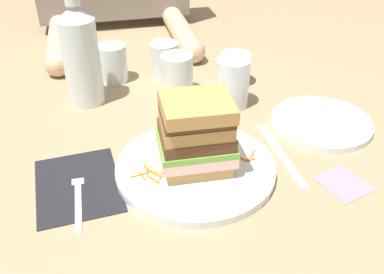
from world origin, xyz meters
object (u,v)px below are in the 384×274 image
at_px(empty_tumbler_3, 235,69).
at_px(napkin_pink, 344,183).
at_px(fork, 78,192).
at_px(empty_tumbler_0, 164,60).
at_px(sandwich, 196,135).
at_px(empty_tumbler_2, 114,63).
at_px(empty_tumbler_1, 177,75).
at_px(main_plate, 196,169).
at_px(knife, 282,156).
at_px(juice_glass, 232,86).
at_px(water_bottle, 81,54).
at_px(napkin_dark, 78,184).
at_px(side_plate, 321,122).

xyz_separation_m(empty_tumbler_3, napkin_pink, (0.06, -0.40, -0.04)).
height_order(fork, empty_tumbler_0, empty_tumbler_0).
bearing_deg(sandwich, fork, -177.50).
bearing_deg(empty_tumbler_2, empty_tumbler_1, -36.58).
xyz_separation_m(empty_tumbler_0, empty_tumbler_3, (0.15, -0.07, -0.01)).
bearing_deg(empty_tumbler_0, main_plate, -92.28).
bearing_deg(empty_tumbler_3, knife, -91.02).
distance_m(juice_glass, empty_tumbler_2, 0.30).
distance_m(knife, juice_glass, 0.21).
height_order(empty_tumbler_0, empty_tumbler_2, empty_tumbler_2).
bearing_deg(water_bottle, napkin_dark, -95.05).
bearing_deg(empty_tumbler_1, empty_tumbler_3, 7.84).
distance_m(fork, empty_tumbler_2, 0.41).
bearing_deg(napkin_dark, napkin_pink, -12.86).
relative_size(juice_glass, side_plate, 0.53).
distance_m(fork, empty_tumbler_1, 0.38).
height_order(main_plate, water_bottle, water_bottle).
relative_size(sandwich, empty_tumbler_2, 1.51).
distance_m(sandwich, empty_tumbler_1, 0.30).
bearing_deg(empty_tumbler_0, empty_tumbler_3, -24.99).
relative_size(sandwich, napkin_pink, 1.72).
xyz_separation_m(main_plate, sandwich, (-0.00, -0.00, 0.07)).
bearing_deg(empty_tumbler_1, sandwich, -95.40).
xyz_separation_m(water_bottle, empty_tumbler_3, (0.34, 0.01, -0.07)).
relative_size(knife, empty_tumbler_2, 2.28).
relative_size(knife, empty_tumbler_0, 2.34).
distance_m(main_plate, empty_tumbler_2, 0.41).
height_order(knife, water_bottle, water_bottle).
bearing_deg(sandwich, juice_glass, 58.57).
xyz_separation_m(napkin_dark, juice_glass, (0.33, 0.20, 0.04)).
bearing_deg(fork, knife, 3.04).
xyz_separation_m(empty_tumbler_2, napkin_pink, (0.34, -0.48, -0.04)).
distance_m(main_plate, knife, 0.16).
distance_m(napkin_dark, fork, 0.02).
height_order(fork, empty_tumbler_1, empty_tumbler_1).
xyz_separation_m(napkin_dark, napkin_pink, (0.43, -0.10, -0.00)).
bearing_deg(napkin_pink, water_bottle, 136.41).
distance_m(napkin_dark, napkin_pink, 0.44).
distance_m(napkin_dark, water_bottle, 0.31).
xyz_separation_m(empty_tumbler_3, side_plate, (0.11, -0.22, -0.03)).
bearing_deg(fork, napkin_pink, -10.01).
bearing_deg(empty_tumbler_2, empty_tumbler_3, -16.06).
relative_size(sandwich, side_plate, 0.66).
relative_size(napkin_dark, napkin_pink, 2.29).
bearing_deg(side_plate, napkin_pink, -105.64).
xyz_separation_m(water_bottle, empty_tumbler_0, (0.19, 0.08, -0.07)).
relative_size(knife, side_plate, 1.00).
xyz_separation_m(knife, side_plate, (0.12, 0.08, 0.00)).
relative_size(fork, water_bottle, 0.65).
height_order(napkin_dark, water_bottle, water_bottle).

